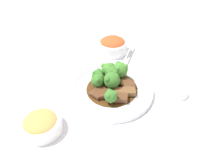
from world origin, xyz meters
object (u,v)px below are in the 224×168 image
at_px(beef_strip_0, 109,93).
at_px(side_bowl_kimchi, 113,45).
at_px(broccoli_floret_0, 111,80).
at_px(serving_spoon, 119,71).
at_px(broccoli_floret_4, 98,80).
at_px(broccoli_floret_3, 120,70).
at_px(broccoli_floret_2, 112,74).
at_px(sauce_dish, 178,92).
at_px(side_bowl_appetizer, 41,124).
at_px(broccoli_floret_5, 98,75).
at_px(broccoli_floret_6, 111,96).
at_px(beef_strip_2, 125,82).
at_px(beef_strip_1, 99,92).
at_px(main_plate, 112,90).
at_px(beef_strip_4, 125,92).
at_px(beef_strip_3, 119,98).
at_px(broccoli_floret_1, 108,70).

distance_m(beef_strip_0, side_bowl_kimchi, 0.26).
bearing_deg(broccoli_floret_0, serving_spoon, -43.92).
bearing_deg(broccoli_floret_4, broccoli_floret_3, -83.85).
relative_size(broccoli_floret_0, broccoli_floret_3, 0.97).
distance_m(broccoli_floret_2, sauce_dish, 0.21).
relative_size(broccoli_floret_4, sauce_dish, 0.68).
relative_size(serving_spoon, side_bowl_appetizer, 1.90).
relative_size(broccoli_floret_5, serving_spoon, 0.22).
bearing_deg(broccoli_floret_6, beef_strip_2, -53.40).
bearing_deg(broccoli_floret_0, beef_strip_0, 146.68).
height_order(beef_strip_0, beef_strip_1, beef_strip_0).
distance_m(main_plate, broccoli_floret_0, 0.04).
xyz_separation_m(broccoli_floret_0, sauce_dish, (-0.09, -0.18, -0.04)).
bearing_deg(sauce_dish, broccoli_floret_2, 55.92).
xyz_separation_m(broccoli_floret_4, broccoli_floret_6, (-0.08, -0.01, -0.00)).
distance_m(broccoli_floret_3, broccoli_floret_5, 0.07).
relative_size(broccoli_floret_5, broccoli_floret_6, 1.07).
bearing_deg(serving_spoon, beef_strip_4, 163.32).
height_order(beef_strip_3, broccoli_floret_5, broccoli_floret_5).
bearing_deg(side_bowl_appetizer, broccoli_floret_1, -65.04).
height_order(broccoli_floret_0, serving_spoon, broccoli_floret_0).
distance_m(beef_strip_4, broccoli_floret_4, 0.09).
height_order(beef_strip_1, broccoli_floret_4, broccoli_floret_4).
height_order(broccoli_floret_4, broccoli_floret_6, broccoli_floret_4).
distance_m(broccoli_floret_2, side_bowl_kimchi, 0.21).
bearing_deg(broccoli_floret_0, sauce_dish, -116.49).
height_order(beef_strip_1, beef_strip_4, beef_strip_4).
bearing_deg(broccoli_floret_4, serving_spoon, -68.14).
bearing_deg(side_bowl_appetizer, broccoli_floret_2, -70.87).
bearing_deg(broccoli_floret_0, broccoli_floret_1, -14.16).
xyz_separation_m(beef_strip_4, broccoli_floret_6, (-0.01, 0.05, 0.02)).
xyz_separation_m(beef_strip_3, broccoli_floret_0, (0.06, 0.00, 0.02)).
distance_m(beef_strip_0, broccoli_floret_2, 0.07).
bearing_deg(broccoli_floret_2, main_plate, 156.15).
height_order(beef_strip_1, broccoli_floret_2, broccoli_floret_2).
distance_m(beef_strip_4, broccoli_floret_0, 0.05).
xyz_separation_m(main_plate, beef_strip_1, (-0.01, 0.05, 0.01)).
bearing_deg(beef_strip_2, broccoli_floret_0, 86.08).
distance_m(main_plate, beef_strip_2, 0.05).
height_order(broccoli_floret_5, side_bowl_appetizer, broccoli_floret_5).
xyz_separation_m(broccoli_floret_4, side_bowl_kimchi, (0.19, -0.13, -0.01)).
xyz_separation_m(broccoli_floret_2, broccoli_floret_5, (0.02, 0.04, -0.01)).
height_order(main_plate, sauce_dish, main_plate).
height_order(serving_spoon, side_bowl_kimchi, side_bowl_kimchi).
bearing_deg(side_bowl_kimchi, broccoli_floret_5, 143.12).
height_order(broccoli_floret_2, serving_spoon, broccoli_floret_2).
bearing_deg(side_bowl_kimchi, beef_strip_2, 165.80).
bearing_deg(broccoli_floret_1, beef_strip_4, -171.40).
relative_size(beef_strip_0, broccoli_floret_3, 1.18).
xyz_separation_m(broccoli_floret_1, sauce_dish, (-0.14, -0.17, -0.04)).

